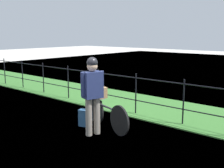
{
  "coord_description": "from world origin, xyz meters",
  "views": [
    {
      "loc": [
        4.94,
        -3.99,
        2.17
      ],
      "look_at": [
        0.44,
        1.25,
        0.9
      ],
      "focal_mm": 44.39,
      "sensor_mm": 36.0,
      "label": 1
    }
  ],
  "objects_px": {
    "cyclist_person": "(93,89)",
    "backpack_on_paving": "(85,118)",
    "bicycle_main": "(107,114)",
    "wooden_crate": "(98,92)",
    "terrier_dog": "(99,84)"
  },
  "relations": [
    {
      "from": "bicycle_main",
      "to": "cyclist_person",
      "type": "height_order",
      "value": "cyclist_person"
    },
    {
      "from": "wooden_crate",
      "to": "backpack_on_paving",
      "type": "bearing_deg",
      "value": -115.19
    },
    {
      "from": "terrier_dog",
      "to": "backpack_on_paving",
      "type": "relative_size",
      "value": 0.81
    },
    {
      "from": "bicycle_main",
      "to": "wooden_crate",
      "type": "distance_m",
      "value": 0.57
    },
    {
      "from": "wooden_crate",
      "to": "backpack_on_paving",
      "type": "distance_m",
      "value": 0.68
    },
    {
      "from": "cyclist_person",
      "to": "wooden_crate",
      "type": "bearing_deg",
      "value": 123.58
    },
    {
      "from": "wooden_crate",
      "to": "cyclist_person",
      "type": "bearing_deg",
      "value": -56.42
    },
    {
      "from": "cyclist_person",
      "to": "backpack_on_paving",
      "type": "distance_m",
      "value": 1.0
    },
    {
      "from": "wooden_crate",
      "to": "cyclist_person",
      "type": "height_order",
      "value": "cyclist_person"
    },
    {
      "from": "bicycle_main",
      "to": "terrier_dog",
      "type": "bearing_deg",
      "value": 163.56
    },
    {
      "from": "wooden_crate",
      "to": "cyclist_person",
      "type": "relative_size",
      "value": 0.21
    },
    {
      "from": "cyclist_person",
      "to": "backpack_on_paving",
      "type": "relative_size",
      "value": 4.21
    },
    {
      "from": "wooden_crate",
      "to": "terrier_dog",
      "type": "xyz_separation_m",
      "value": [
        0.02,
        -0.01,
        0.2
      ]
    },
    {
      "from": "wooden_crate",
      "to": "terrier_dog",
      "type": "bearing_deg",
      "value": -16.44
    },
    {
      "from": "terrier_dog",
      "to": "bicycle_main",
      "type": "bearing_deg",
      "value": -16.44
    }
  ]
}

